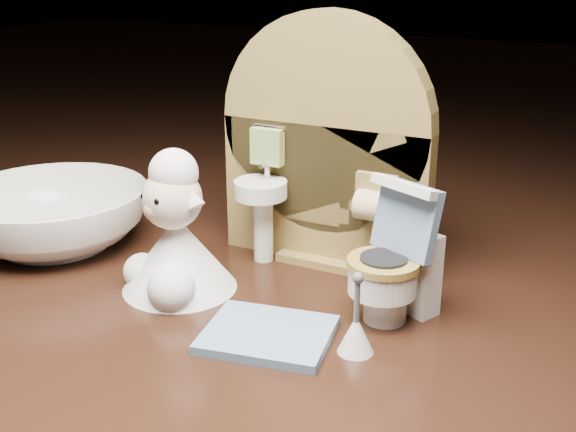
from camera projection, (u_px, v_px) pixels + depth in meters
name	position (u px, v px, depth m)	size (l,w,h in m)	color
backdrop_panel	(324.00, 157.00, 0.43)	(0.13, 0.05, 0.15)	olive
toy_toilet	(396.00, 269.00, 0.37)	(0.04, 0.05, 0.07)	white
bath_mat	(268.00, 335.00, 0.36)	(0.06, 0.05, 0.00)	#6786AD
toilet_brush	(356.00, 331.00, 0.34)	(0.02, 0.02, 0.04)	white
plush_lamb	(175.00, 242.00, 0.40)	(0.07, 0.07, 0.08)	white
ceramic_bowl	(53.00, 217.00, 0.47)	(0.12, 0.12, 0.04)	white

